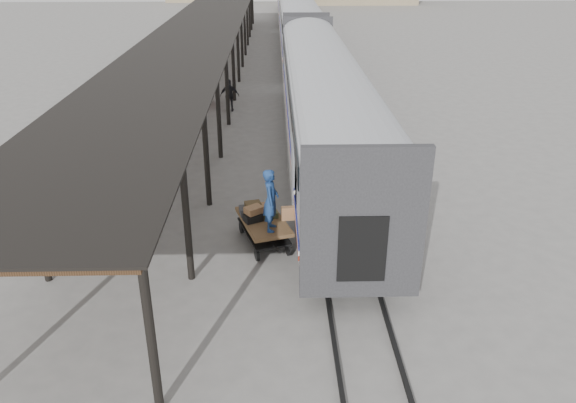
% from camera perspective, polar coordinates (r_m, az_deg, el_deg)
% --- Properties ---
extents(ground, '(160.00, 160.00, 0.00)m').
position_cam_1_polar(ground, '(18.18, -4.71, -4.30)').
color(ground, slate).
rests_on(ground, ground).
extents(train, '(3.45, 76.01, 4.01)m').
position_cam_1_polar(train, '(50.06, 1.07, 17.87)').
color(train, silver).
rests_on(train, ground).
extents(canopy, '(4.90, 64.30, 4.15)m').
position_cam_1_polar(canopy, '(40.38, -8.17, 17.81)').
color(canopy, '#422B19').
rests_on(canopy, ground).
extents(rails, '(1.54, 150.00, 0.12)m').
position_cam_1_polar(rails, '(50.65, 1.05, 14.94)').
color(rails, black).
rests_on(rails, ground).
extents(baggage_cart, '(1.91, 2.66, 0.86)m').
position_cam_1_polar(baggage_cart, '(17.84, -2.50, -2.46)').
color(baggage_cart, brown).
rests_on(baggage_cart, ground).
extents(suitcase_stack, '(1.29, 1.33, 0.45)m').
position_cam_1_polar(suitcase_stack, '(17.93, -3.29, -0.96)').
color(suitcase_stack, '#3C3B3E').
rests_on(suitcase_stack, baggage_cart).
extents(luggage_tug, '(0.86, 1.37, 1.19)m').
position_cam_1_polar(luggage_tug, '(34.31, -8.86, 10.63)').
color(luggage_tug, maroon).
rests_on(luggage_tug, ground).
extents(porter, '(0.54, 0.76, 1.95)m').
position_cam_1_polar(porter, '(16.73, -1.75, 0.14)').
color(porter, navy).
rests_on(porter, baggage_cart).
extents(pedestrian, '(1.08, 0.47, 1.82)m').
position_cam_1_polar(pedestrian, '(32.50, -5.95, 10.67)').
color(pedestrian, black).
rests_on(pedestrian, ground).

